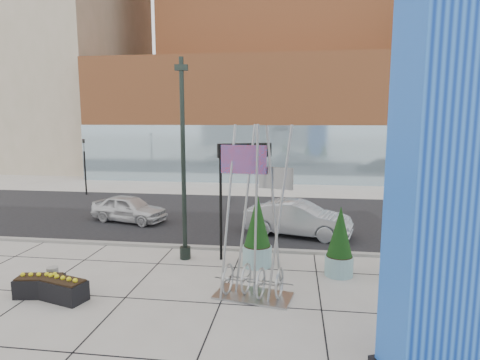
# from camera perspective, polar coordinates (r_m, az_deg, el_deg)

# --- Properties ---
(ground) EXTENTS (160.00, 160.00, 0.00)m
(ground) POSITION_cam_1_polar(r_m,az_deg,el_deg) (13.71, -6.31, -15.05)
(ground) COLOR #9E9991
(ground) RESTS_ON ground
(street_asphalt) EXTENTS (80.00, 12.00, 0.02)m
(street_asphalt) POSITION_cam_1_polar(r_m,az_deg,el_deg) (23.04, -0.23, -5.14)
(street_asphalt) COLOR black
(street_asphalt) RESTS_ON ground
(curb_edge) EXTENTS (80.00, 0.30, 0.12)m
(curb_edge) POSITION_cam_1_polar(r_m,az_deg,el_deg) (17.34, -3.05, -9.65)
(curb_edge) COLOR gray
(curb_edge) RESTS_ON ground
(tower_podium) EXTENTS (34.00, 10.00, 11.00)m
(tower_podium) POSITION_cam_1_polar(r_m,az_deg,el_deg) (39.22, 4.75, 8.60)
(tower_podium) COLOR #AD5E32
(tower_podium) RESTS_ON ground
(tower_glass_front) EXTENTS (34.00, 0.60, 5.00)m
(tower_glass_front) POSITION_cam_1_polar(r_m,az_deg,el_deg) (34.56, 4.25, 3.63)
(tower_glass_front) COLOR #8CA5B2
(tower_glass_front) RESTS_ON ground
(building_beige_left) EXTENTS (18.00, 20.00, 34.00)m
(building_beige_left) POSITION_cam_1_polar(r_m,az_deg,el_deg) (55.79, -25.48, 19.72)
(building_beige_left) COLOR gray
(building_beige_left) RESTS_ON ground
(blue_pylon) EXTENTS (3.08, 2.15, 9.42)m
(blue_pylon) POSITION_cam_1_polar(r_m,az_deg,el_deg) (9.14, 28.66, 1.65)
(blue_pylon) COLOR #0B33AB
(blue_pylon) RESTS_ON ground
(lamp_post) EXTENTS (0.51, 0.43, 7.78)m
(lamp_post) POSITION_cam_1_polar(r_m,az_deg,el_deg) (15.63, -8.01, 0.06)
(lamp_post) COLOR black
(lamp_post) RESTS_ON ground
(public_art_sculpture) EXTENTS (2.55, 1.61, 5.38)m
(public_art_sculpture) POSITION_cam_1_polar(r_m,az_deg,el_deg) (12.53, 2.00, -10.39)
(public_art_sculpture) COLOR #A3A6A8
(public_art_sculpture) RESTS_ON ground
(concrete_bollard) EXTENTS (0.37, 0.37, 0.72)m
(concrete_bollard) POSITION_cam_1_polar(r_m,az_deg,el_deg) (14.82, -25.07, -12.48)
(concrete_bollard) COLOR gray
(concrete_bollard) RESTS_ON ground
(overhead_street_sign) EXTENTS (2.04, 1.08, 4.58)m
(overhead_street_sign) POSITION_cam_1_polar(r_m,az_deg,el_deg) (15.18, 0.10, 2.71)
(overhead_street_sign) COLOR black
(overhead_street_sign) RESTS_ON ground
(round_planter_east) EXTENTS (1.04, 1.04, 2.60)m
(round_planter_east) POSITION_cam_1_polar(r_m,az_deg,el_deg) (15.10, 22.54, -8.45)
(round_planter_east) COLOR #85B0B3
(round_planter_east) RESTS_ON ground
(round_planter_mid) EXTENTS (1.00, 1.00, 2.51)m
(round_planter_mid) POSITION_cam_1_polar(r_m,az_deg,el_deg) (14.70, 14.00, -8.67)
(round_planter_mid) COLOR #85B0B3
(round_planter_mid) RESTS_ON ground
(round_planter_west) EXTENTS (1.11, 1.11, 2.76)m
(round_planter_west) POSITION_cam_1_polar(r_m,az_deg,el_deg) (15.15, 2.47, -7.42)
(round_planter_west) COLOR #85B0B3
(round_planter_west) RESTS_ON ground
(box_planter_north) EXTENTS (1.56, 1.08, 0.78)m
(box_planter_north) POSITION_cam_1_polar(r_m,az_deg,el_deg) (13.81, -23.80, -13.97)
(box_planter_north) COLOR black
(box_planter_north) RESTS_ON ground
(box_planter_south) EXTENTS (1.48, 0.90, 0.77)m
(box_planter_south) POSITION_cam_1_polar(r_m,az_deg,el_deg) (14.43, -26.61, -13.19)
(box_planter_south) COLOR black
(box_planter_south) RESTS_ON ground
(car_white_west) EXTENTS (4.47, 2.67, 1.42)m
(car_white_west) POSITION_cam_1_polar(r_m,az_deg,el_deg) (22.51, -15.49, -3.96)
(car_white_west) COLOR silver
(car_white_west) RESTS_ON ground
(car_silver_mid) EXTENTS (5.25, 2.86, 1.64)m
(car_silver_mid) POSITION_cam_1_polar(r_m,az_deg,el_deg) (19.30, 8.25, -5.47)
(car_silver_mid) COLOR #A4A6AB
(car_silver_mid) RESTS_ON ground
(car_dark_east) EXTENTS (5.14, 2.86, 1.41)m
(car_dark_east) POSITION_cam_1_polar(r_m,az_deg,el_deg) (26.31, 27.59, -2.85)
(car_dark_east) COLOR black
(car_dark_east) RESTS_ON ground
(traffic_signal) EXTENTS (0.15, 0.18, 4.10)m
(traffic_signal) POSITION_cam_1_polar(r_m,az_deg,el_deg) (31.26, -21.21, 2.18)
(traffic_signal) COLOR black
(traffic_signal) RESTS_ON ground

